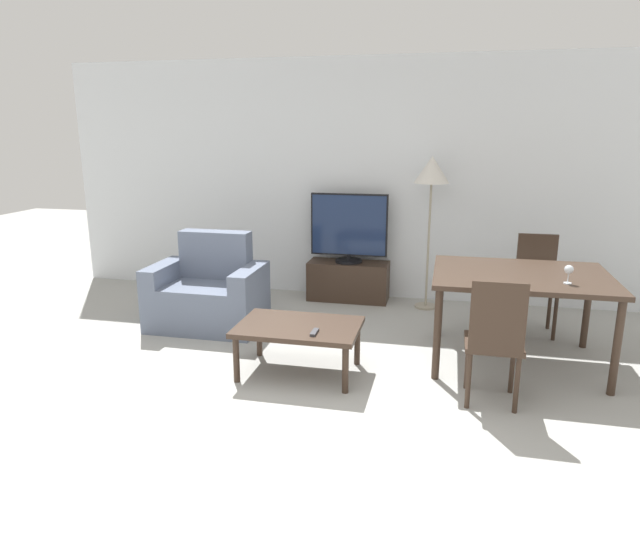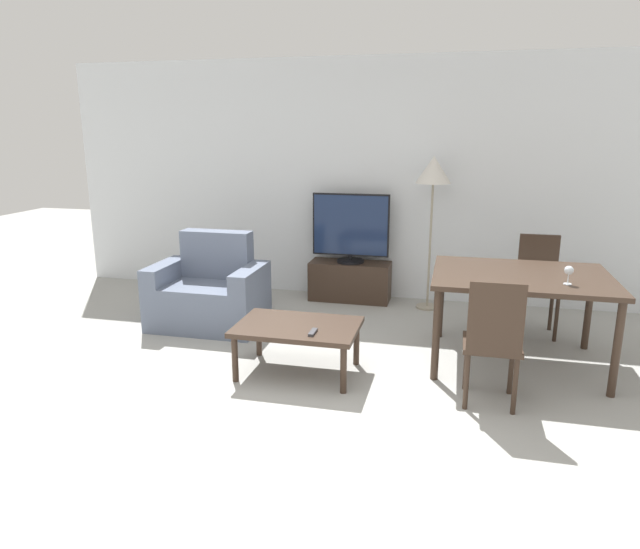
% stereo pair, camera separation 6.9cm
% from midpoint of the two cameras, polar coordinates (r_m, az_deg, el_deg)
% --- Properties ---
extents(ground_plane, '(18.00, 18.00, 0.00)m').
position_cam_midpoint_polar(ground_plane, '(3.90, -5.10, -15.30)').
color(ground_plane, '#9E9E99').
extents(wall_back, '(7.07, 0.06, 2.70)m').
position_cam_midpoint_polar(wall_back, '(6.61, 3.49, 9.37)').
color(wall_back, silver).
rests_on(wall_back, ground_plane).
extents(armchair, '(1.08, 0.73, 0.92)m').
position_cam_midpoint_polar(armchair, '(5.80, -11.41, -1.97)').
color(armchair, slate).
rests_on(armchair, ground_plane).
extents(tv_stand, '(0.92, 0.37, 0.45)m').
position_cam_midpoint_polar(tv_stand, '(6.57, 2.55, -0.64)').
color(tv_stand, '#38281E').
rests_on(tv_stand, ground_plane).
extents(tv, '(0.87, 0.30, 0.78)m').
position_cam_midpoint_polar(tv, '(6.44, 2.61, 4.64)').
color(tv, black).
rests_on(tv, tv_stand).
extents(coffee_table, '(0.97, 0.66, 0.41)m').
position_cam_midpoint_polar(coffee_table, '(4.58, -2.57, -5.58)').
color(coffee_table, '#38281E').
rests_on(coffee_table, ground_plane).
extents(dining_table, '(1.41, 1.10, 0.78)m').
position_cam_midpoint_polar(dining_table, '(4.95, 19.06, -0.74)').
color(dining_table, '#38281E').
rests_on(dining_table, ground_plane).
extents(dining_chair_near, '(0.40, 0.40, 0.94)m').
position_cam_midpoint_polar(dining_chair_near, '(4.16, 16.65, -5.98)').
color(dining_chair_near, '#38281E').
rests_on(dining_chair_near, ground_plane).
extents(dining_chair_far, '(0.40, 0.40, 0.94)m').
position_cam_midpoint_polar(dining_chair_far, '(5.86, 20.48, -0.43)').
color(dining_chair_far, '#38281E').
rests_on(dining_chair_far, ground_plane).
extents(floor_lamp, '(0.37, 0.37, 1.65)m').
position_cam_midpoint_polar(floor_lamp, '(6.17, 10.79, 9.67)').
color(floor_lamp, gray).
rests_on(floor_lamp, ground_plane).
extents(remote_primary, '(0.04, 0.15, 0.02)m').
position_cam_midpoint_polar(remote_primary, '(4.36, -1.01, -5.79)').
color(remote_primary, '#38383D').
rests_on(remote_primary, coffee_table).
extents(wine_glass_left, '(0.07, 0.07, 0.15)m').
position_cam_midpoint_polar(wine_glass_left, '(4.70, 23.24, 0.35)').
color(wine_glass_left, silver).
rests_on(wine_glass_left, dining_table).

